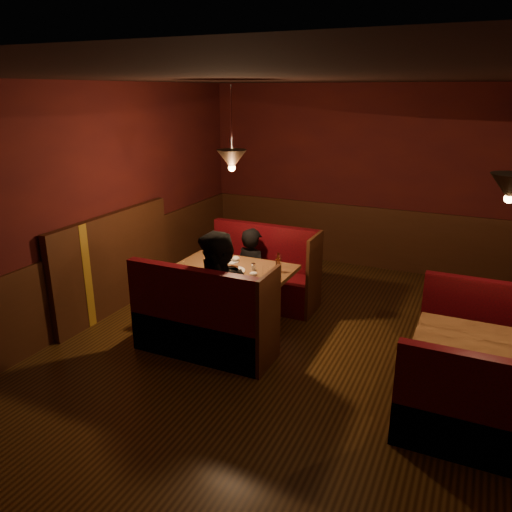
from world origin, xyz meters
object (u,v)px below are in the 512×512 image
at_px(main_table, 235,281).
at_px(main_bench_far, 263,279).
at_px(main_bench_near, 203,327).
at_px(second_bench_far, 485,343).
at_px(diner_b, 219,280).
at_px(second_bench_near, 481,422).
at_px(second_table, 483,357).
at_px(diner_a, 252,254).

height_order(main_table, main_bench_far, main_bench_far).
height_order(main_table, main_bench_near, main_bench_near).
height_order(second_bench_far, diner_b, diner_b).
distance_m(second_bench_far, second_bench_near, 1.43).
height_order(second_bench_far, second_bench_near, same).
relative_size(main_bench_near, second_bench_far, 1.18).
relative_size(main_bench_near, second_table, 1.31).
relative_size(main_bench_far, second_bench_far, 1.18).
xyz_separation_m(main_table, diner_a, (-0.09, 0.68, 0.13)).
bearing_deg(main_bench_near, second_bench_far, 19.19).
xyz_separation_m(main_bench_far, diner_b, (0.14, -1.48, 0.53)).
bearing_deg(second_bench_far, second_table, -92.20).
bearing_deg(second_table, main_bench_near, -174.60).
distance_m(main_bench_far, second_bench_near, 3.49).
xyz_separation_m(main_table, main_bench_near, (0.02, -0.81, -0.25)).
xyz_separation_m(second_table, diner_b, (-2.64, -0.12, 0.37)).
bearing_deg(diner_a, main_bench_far, -111.98).
height_order(diner_a, diner_b, diner_b).
bearing_deg(second_table, second_bench_near, -87.80).
height_order(second_bench_far, diner_a, diner_a).
bearing_deg(main_bench_far, second_table, -25.93).
bearing_deg(main_bench_near, main_table, 91.21).
bearing_deg(main_bench_far, second_bench_near, -36.35).
height_order(main_table, second_bench_far, main_table).
distance_m(second_bench_near, diner_b, 2.79).
height_order(second_table, second_bench_far, second_bench_far).
relative_size(main_bench_far, main_bench_near, 1.00).
xyz_separation_m(main_bench_near, second_table, (2.78, 0.26, 0.16)).
height_order(main_bench_near, diner_a, diner_a).
distance_m(second_bench_far, diner_b, 2.85).
height_order(second_bench_near, diner_a, diner_a).
xyz_separation_m(main_bench_far, second_bench_near, (2.81, -2.07, -0.04)).
relative_size(main_bench_far, diner_a, 1.10).
height_order(main_bench_near, second_table, main_bench_near).
xyz_separation_m(main_table, main_bench_far, (0.02, 0.81, -0.25)).
height_order(second_table, second_bench_near, second_bench_near).
bearing_deg(second_table, main_table, 168.98).
bearing_deg(second_bench_far, diner_b, -162.52).
bearing_deg(diner_a, second_table, 175.03).
height_order(main_table, diner_b, diner_b).
distance_m(main_table, second_bench_near, 3.11).
distance_m(second_bench_near, diner_a, 3.52).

